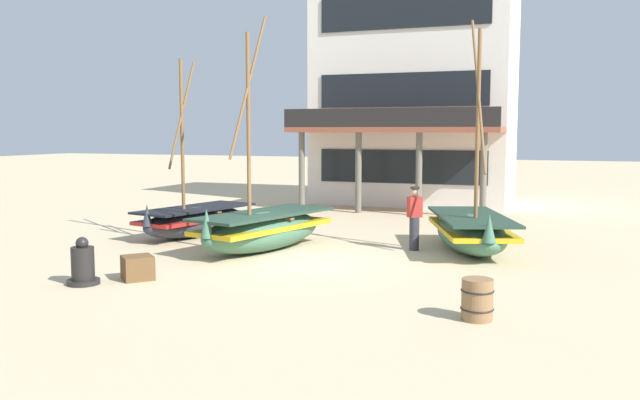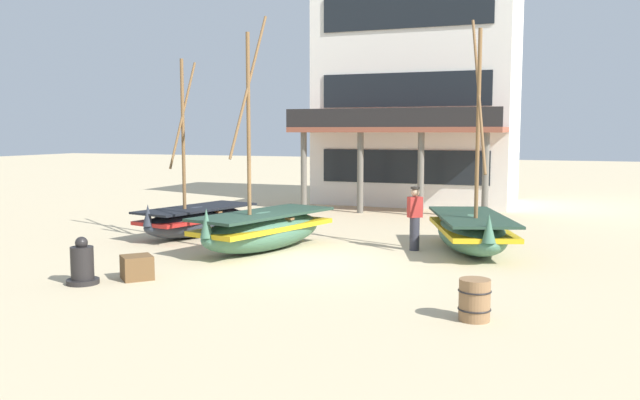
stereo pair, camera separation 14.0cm
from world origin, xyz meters
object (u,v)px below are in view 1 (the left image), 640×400
Objects in this scene: fisherman_by_hull at (414,219)px; harbor_building_main at (416,94)px; cargo_crate at (138,268)px; fishing_boat_near_left at (471,231)px; fishing_boat_centre_large at (263,229)px; wooden_barrel at (477,299)px; fishing_boat_far_right at (195,220)px; capstan_winch at (83,266)px.

fisherman_by_hull is 0.18× the size of harbor_building_main.
cargo_crate is 0.06× the size of harbor_building_main.
fishing_boat_near_left is 0.99× the size of fishing_boat_centre_large.
fisherman_by_hull is 12.72m from harbor_building_main.
harbor_building_main is at bearing 82.94° from cargo_crate.
fishing_boat_centre_large is 9.99× the size of cargo_crate.
wooden_barrel is at bearing -4.36° from cargo_crate.
fishing_boat_centre_large is 8.69× the size of wooden_barrel.
fishing_boat_centre_large is 3.26m from fishing_boat_far_right.
wooden_barrel is at bearing -33.63° from fishing_boat_far_right.
fishing_boat_near_left is 9.86× the size of cargo_crate.
cargo_crate is at bearing 175.64° from wooden_barrel.
fisherman_by_hull is at bearing -166.33° from fishing_boat_near_left.
fishing_boat_centre_large reaches higher than fisherman_by_hull.
capstan_winch is (-6.94, -6.59, -0.16)m from fishing_boat_near_left.
fishing_boat_near_left reaches higher than cargo_crate.
fishing_boat_near_left is 0.63× the size of harbor_building_main.
fishing_boat_far_right reaches higher than capstan_winch.
wooden_barrel is at bearing -74.35° from harbor_building_main.
fishing_boat_near_left is 8.58× the size of wooden_barrel.
fisherman_by_hull is 2.41× the size of wooden_barrel.
cargo_crate is (-6.17, -5.83, -0.29)m from fishing_boat_near_left.
fishing_boat_near_left is 3.56× the size of fisherman_by_hull.
cargo_crate is at bearing 44.61° from capstan_winch.
fishing_boat_centre_large is (-5.15, -1.80, 0.03)m from fishing_boat_near_left.
fishing_boat_near_left is at bearing 19.24° from fishing_boat_centre_large.
cargo_crate is (-7.14, 0.54, -0.10)m from wooden_barrel.
fishing_boat_near_left is 1.50m from fisherman_by_hull.
fishing_boat_far_right is 5.28× the size of capstan_winch.
cargo_crate is at bearing -104.10° from fishing_boat_centre_large.
wooden_barrel is (6.13, -4.57, -0.22)m from fishing_boat_centre_large.
harbor_building_main is (2.92, 18.07, 4.38)m from capstan_winch.
fishing_boat_far_right reaches higher than wooden_barrel.
fishing_boat_centre_large is at bearing 69.53° from capstan_winch.
cargo_crate is at bearing -130.85° from fisherman_by_hull.
fisherman_by_hull is 2.77× the size of cargo_crate.
fishing_boat_near_left is 9.58m from capstan_winch.
fishing_boat_near_left is at bearing 2.52° from fishing_boat_far_right.
capstan_winch is 0.10× the size of harbor_building_main.
harbor_building_main reaches higher than capstan_winch.
fishing_boat_near_left is 6.45m from wooden_barrel.
harbor_building_main is (-5.00, 17.84, 4.42)m from wooden_barrel.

